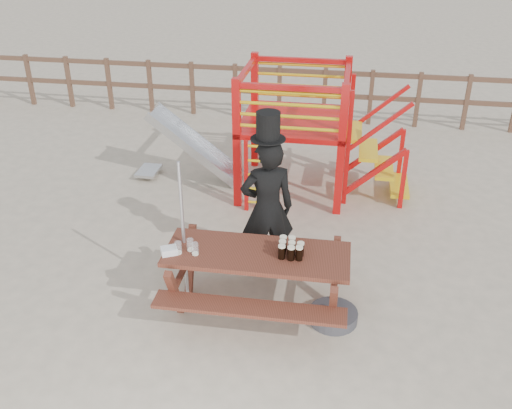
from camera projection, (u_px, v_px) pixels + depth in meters
name	position (u px, v px, depth m)	size (l,w,h in m)	color
ground	(241.00, 318.00, 6.80)	(60.00, 60.00, 0.00)	#C4B298
back_fence	(302.00, 88.00, 12.52)	(15.09, 0.09, 1.20)	brown
playground_fort	(290.00, 129.00, 9.38)	(4.71, 1.84, 2.10)	red
picnic_table	(257.00, 274.00, 6.70)	(2.15, 1.50, 0.83)	brown
man_with_hat	(267.00, 205.00, 7.20)	(0.80, 0.66, 2.23)	black
metal_pole	(184.00, 234.00, 6.70)	(0.04, 0.04, 1.87)	#B2B2B7
parasol_base	(333.00, 316.00, 6.74)	(0.58, 0.58, 0.24)	#39383E
paper_bag	(169.00, 251.00, 6.51)	(0.18, 0.14, 0.08)	white
stout_pints	(290.00, 249.00, 6.47)	(0.29, 0.29, 0.17)	black
empty_glasses	(188.00, 248.00, 6.52)	(0.28, 0.17, 0.15)	silver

